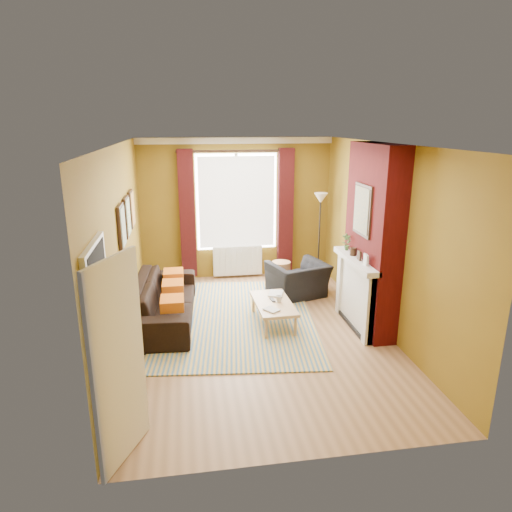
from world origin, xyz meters
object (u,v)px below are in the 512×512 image
Objects in this scene: sofa at (164,300)px; coffee_table at (273,304)px; armchair at (298,280)px; floor_lamp at (320,212)px; wicker_stool at (281,273)px.

coffee_table is (1.70, -0.42, -0.01)m from sofa.
coffee_table is at bearing 41.61° from armchair.
armchair is 1.31m from coffee_table.
floor_lamp is at bearing -147.15° from armchair.
armchair is at bearing -70.09° from sofa.
floor_lamp is (0.59, 0.70, 1.09)m from armchair.
armchair is 0.86× the size of coffee_table.
coffee_table is at bearing -105.84° from wicker_stool.
armchair is 1.43m from floor_lamp.
armchair is 0.54× the size of floor_lamp.
armchair is at bearing 56.88° from coffee_table.
wicker_stool is (2.21, 1.38, -0.11)m from sofa.
coffee_table is at bearing -100.42° from sofa.
floor_lamp is (2.97, 1.41, 1.07)m from sofa.
sofa is at bearing -154.68° from floor_lamp.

